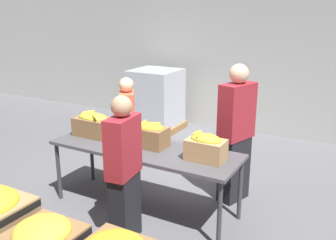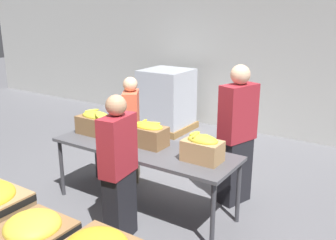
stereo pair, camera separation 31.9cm
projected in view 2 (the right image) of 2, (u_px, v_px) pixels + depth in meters
name	position (u px, v px, depth m)	size (l,w,h in m)	color
ground_plane	(144.00, 207.00, 4.70)	(30.00, 30.00, 0.00)	slate
wall_back	(257.00, 30.00, 7.03)	(16.00, 0.08, 4.00)	#B7B7B2
sorting_table	(143.00, 151.00, 4.48)	(2.32, 0.77, 0.81)	#4C4C51
banana_box_0	(96.00, 123.00, 4.90)	(0.49, 0.32, 0.31)	olive
banana_box_1	(148.00, 134.00, 4.46)	(0.44, 0.28, 0.30)	olive
banana_box_2	(202.00, 148.00, 4.02)	(0.42, 0.27, 0.31)	tan
volunteer_0	(237.00, 137.00, 4.60)	(0.37, 0.52, 1.77)	black
volunteer_1	(132.00, 130.00, 5.28)	(0.39, 0.45, 1.50)	#6B604C
volunteer_2	(119.00, 170.00, 3.86)	(0.26, 0.45, 1.59)	black
pallet_stack_0	(167.00, 101.00, 7.55)	(0.98, 0.98, 1.24)	olive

